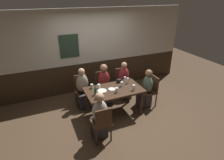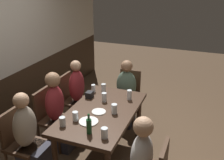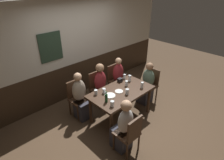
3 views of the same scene
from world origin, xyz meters
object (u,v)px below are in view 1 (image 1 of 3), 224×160
at_px(chair_left_far, 82,88).
at_px(tumbler_short, 117,90).
at_px(chair_head_east, 151,89).
at_px(beer_glass_tall, 97,97).
at_px(chair_right_far, 122,81).
at_px(person_left_near, 99,118).
at_px(pint_glass_amber, 92,86).
at_px(dining_table, 114,92).
at_px(chair_mid_far, 103,84).
at_px(chair_left_near, 102,122).
at_px(plate_white_small, 112,89).
at_px(beer_glass_half, 99,87).
at_px(beer_bottle_green, 95,91).
at_px(person_right_far, 124,83).
at_px(person_left_far, 83,91).
at_px(tumbler_water, 128,81).
at_px(plate_white_large, 102,91).
at_px(person_mid_far, 105,86).
at_px(pint_glass_stout, 122,84).
at_px(highball_clear, 134,88).
at_px(pint_glass_pale, 125,79).
at_px(person_head_east, 146,91).
at_px(condiment_caddy, 119,81).

height_order(chair_left_far, tumbler_short, chair_left_far).
distance_m(chair_head_east, beer_glass_tall, 1.73).
height_order(chair_right_far, person_left_near, person_left_near).
distance_m(chair_head_east, pint_glass_amber, 1.70).
relative_size(dining_table, person_left_near, 1.27).
distance_m(chair_mid_far, chair_left_near, 1.79).
height_order(pint_glass_amber, plate_white_small, pint_glass_amber).
height_order(chair_mid_far, beer_glass_tall, chair_mid_far).
relative_size(dining_table, chair_left_near, 1.66).
bearing_deg(chair_right_far, beer_glass_half, -147.15).
relative_size(chair_left_far, beer_bottle_green, 3.59).
bearing_deg(person_right_far, chair_left_near, -130.55).
bearing_deg(pint_glass_amber, chair_right_far, 25.69).
relative_size(person_left_far, person_right_far, 1.01).
height_order(person_left_far, tumbler_water, person_left_far).
xyz_separation_m(chair_left_near, tumbler_water, (1.14, 1.01, 0.31)).
distance_m(chair_left_far, plate_white_large, 0.90).
bearing_deg(tumbler_water, chair_right_far, 76.81).
bearing_deg(pint_glass_amber, tumbler_short, -42.73).
bearing_deg(person_mid_far, chair_left_far, 165.98).
relative_size(chair_mid_far, pint_glass_stout, 6.86).
bearing_deg(highball_clear, chair_head_east, 18.58).
distance_m(chair_left_far, pint_glass_pale, 1.27).
relative_size(pint_glass_pale, plate_white_small, 0.63).
distance_m(chair_left_near, person_left_near, 0.16).
height_order(beer_glass_tall, tumbler_short, tumbler_short).
bearing_deg(tumbler_water, chair_left_near, -138.24).
distance_m(chair_head_east, person_head_east, 0.17).
height_order(pint_glass_stout, plate_white_large, pint_glass_stout).
distance_m(beer_glass_half, plate_white_large, 0.17).
distance_m(plate_white_large, condiment_caddy, 0.67).
height_order(person_left_far, beer_glass_half, person_left_far).
relative_size(chair_mid_far, beer_glass_tall, 7.25).
bearing_deg(beer_bottle_green, pint_glass_stout, 10.61).
bearing_deg(plate_white_small, tumbler_short, -74.82).
relative_size(dining_table, pint_glass_pale, 12.61).
height_order(person_head_east, pint_glass_pale, person_head_east).
xyz_separation_m(beer_glass_tall, plate_white_small, (0.49, 0.29, -0.05)).
bearing_deg(beer_glass_tall, chair_mid_far, 63.95).
bearing_deg(person_left_near, highball_clear, 21.82).
bearing_deg(person_left_near, person_left_far, 90.00).
bearing_deg(beer_bottle_green, pint_glass_amber, 86.24).
distance_m(plate_white_large, plate_white_small, 0.26).
bearing_deg(dining_table, beer_glass_half, 148.87).
bearing_deg(chair_left_far, pint_glass_pale, -23.26).
xyz_separation_m(chair_head_east, plate_white_small, (-1.20, 0.02, 0.25)).
bearing_deg(beer_glass_half, dining_table, -31.13).
bearing_deg(dining_table, beer_bottle_green, -172.01).
height_order(chair_head_east, person_head_east, person_head_east).
bearing_deg(beer_bottle_green, beer_glass_tall, -95.27).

